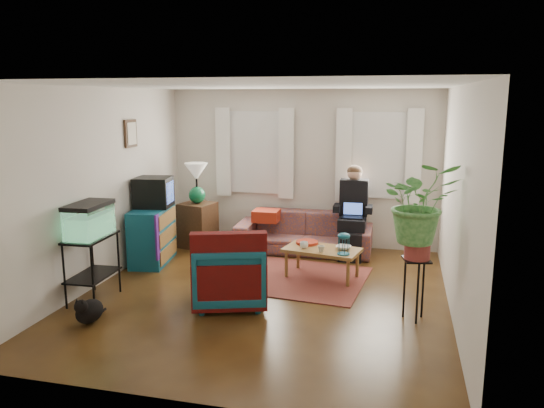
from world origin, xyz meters
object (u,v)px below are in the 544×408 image
(side_table, at_px, (198,225))
(coffee_table, at_px, (322,263))
(aquarium_stand, at_px, (93,269))
(plant_stand, at_px, (415,289))
(armchair, at_px, (229,269))
(dresser, at_px, (152,235))
(sofa, at_px, (304,226))

(side_table, relative_size, coffee_table, 0.73)
(aquarium_stand, relative_size, plant_stand, 1.14)
(armchair, xyz_separation_m, plant_stand, (2.17, 0.04, -0.07))
(dresser, bearing_deg, sofa, 19.80)
(side_table, bearing_deg, sofa, 4.67)
(plant_stand, bearing_deg, armchair, -179.03)
(aquarium_stand, distance_m, coffee_table, 3.01)
(dresser, bearing_deg, armchair, -46.31)
(armchair, bearing_deg, side_table, -78.34)
(aquarium_stand, distance_m, armchair, 1.69)
(sofa, xyz_separation_m, aquarium_stand, (-2.12, -2.72, -0.02))
(sofa, distance_m, armchair, 2.46)
(aquarium_stand, bearing_deg, side_table, 79.74)
(sofa, bearing_deg, side_table, -176.32)
(side_table, height_order, coffee_table, side_table)
(armchair, bearing_deg, sofa, -119.17)
(dresser, xyz_separation_m, coffee_table, (2.60, -0.09, -0.21))
(sofa, height_order, armchair, armchair)
(side_table, distance_m, armchair, 2.62)
(dresser, height_order, plant_stand, dresser)
(dresser, distance_m, coffee_table, 2.61)
(sofa, relative_size, aquarium_stand, 2.68)
(dresser, bearing_deg, aquarium_stand, -98.80)
(armchair, xyz_separation_m, coffee_table, (0.95, 1.19, -0.22))
(armchair, bearing_deg, aquarium_stand, -7.90)
(sofa, xyz_separation_m, coffee_table, (0.48, -1.22, -0.21))
(dresser, relative_size, plant_stand, 1.32)
(side_table, bearing_deg, coffee_table, -25.56)
(sofa, xyz_separation_m, dresser, (-2.11, -1.14, -0.00))
(armchair, bearing_deg, dresser, -56.14)
(armchair, distance_m, plant_stand, 2.17)
(aquarium_stand, height_order, coffee_table, aquarium_stand)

